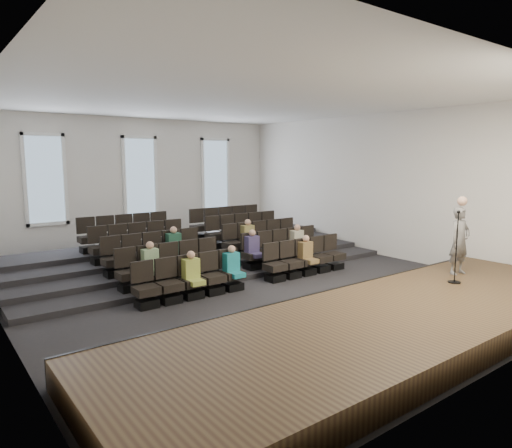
% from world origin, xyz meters
% --- Properties ---
extents(ground, '(14.00, 14.00, 0.00)m').
position_xyz_m(ground, '(0.00, 0.00, 0.00)').
color(ground, black).
rests_on(ground, ground).
extents(ceiling, '(12.00, 14.00, 0.02)m').
position_xyz_m(ceiling, '(0.00, 0.00, 5.01)').
color(ceiling, white).
rests_on(ceiling, ground).
extents(wall_back, '(12.00, 0.04, 5.00)m').
position_xyz_m(wall_back, '(0.00, 7.02, 2.50)').
color(wall_back, silver).
rests_on(wall_back, ground).
extents(wall_front, '(12.00, 0.04, 5.00)m').
position_xyz_m(wall_front, '(0.00, -7.02, 2.50)').
color(wall_front, silver).
rests_on(wall_front, ground).
extents(wall_right, '(0.04, 14.00, 5.00)m').
position_xyz_m(wall_right, '(6.02, 0.00, 2.50)').
color(wall_right, silver).
rests_on(wall_right, ground).
extents(stage, '(11.80, 3.60, 0.50)m').
position_xyz_m(stage, '(0.00, -5.10, 0.25)').
color(stage, '#4B3920').
rests_on(stage, ground).
extents(stage_lip, '(11.80, 0.06, 0.52)m').
position_xyz_m(stage_lip, '(0.00, -3.33, 0.25)').
color(stage_lip, black).
rests_on(stage_lip, ground).
extents(risers, '(11.80, 4.80, 0.60)m').
position_xyz_m(risers, '(0.00, 3.17, 0.20)').
color(risers, black).
rests_on(risers, ground).
extents(seating_rows, '(6.80, 4.70, 1.67)m').
position_xyz_m(seating_rows, '(-0.00, 1.54, 0.68)').
color(seating_rows, black).
rests_on(seating_rows, ground).
extents(windows, '(8.44, 0.10, 3.24)m').
position_xyz_m(windows, '(0.00, 6.95, 2.70)').
color(windows, white).
rests_on(windows, wall_back).
extents(audience, '(5.45, 2.64, 1.10)m').
position_xyz_m(audience, '(0.00, 0.32, 0.81)').
color(audience, '#9CA943').
rests_on(audience, seating_rows).
extents(speaker, '(0.68, 0.49, 1.72)m').
position_xyz_m(speaker, '(3.75, -4.29, 1.36)').
color(speaker, '#615F5C').
rests_on(speaker, stage).
extents(mic_stand, '(0.29, 0.29, 1.73)m').
position_xyz_m(mic_stand, '(2.89, -4.69, 1.02)').
color(mic_stand, black).
rests_on(mic_stand, stage).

